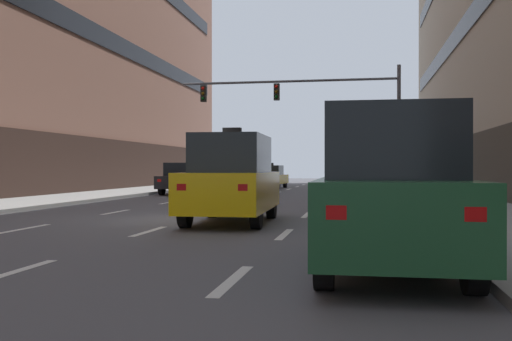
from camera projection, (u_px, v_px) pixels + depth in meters
ground_plane at (189, 219)px, 15.55m from camera, size 120.00×120.00×0.00m
sidewalk_right at (499, 222)px, 14.11m from camera, size 3.88×80.00×0.14m
lane_stripe_l1_s3 at (24, 229)px, 13.14m from camera, size 0.16×2.00×0.01m
lane_stripe_l1_s4 at (116, 212)px, 18.06m from camera, size 0.16×2.00×0.01m
lane_stripe_l1_s5 at (168, 202)px, 22.98m from camera, size 0.16×2.00×0.01m
lane_stripe_l1_s6 at (202, 196)px, 27.90m from camera, size 0.16×2.00×0.01m
lane_stripe_l1_s7 at (226, 192)px, 32.81m from camera, size 0.16×2.00×0.01m
lane_stripe_l1_s8 at (243, 189)px, 37.73m from camera, size 0.16×2.00×0.01m
lane_stripe_l1_s9 at (257, 186)px, 42.65m from camera, size 0.16×2.00×0.01m
lane_stripe_l1_s10 at (268, 184)px, 47.57m from camera, size 0.16×2.00×0.01m
lane_stripe_l2_s2 at (14, 272)px, 7.68m from camera, size 0.16×2.00×0.01m
lane_stripe_l2_s3 at (149, 231)px, 12.60m from camera, size 0.16×2.00×0.01m
lane_stripe_l2_s4 at (208, 213)px, 17.52m from camera, size 0.16×2.00×0.01m
lane_stripe_l2_s5 at (242, 203)px, 22.43m from camera, size 0.16×2.00×0.01m
lane_stripe_l2_s6 at (263, 197)px, 27.35m from camera, size 0.16×2.00×0.01m
lane_stripe_l2_s7 at (278, 192)px, 32.27m from camera, size 0.16×2.00×0.01m
lane_stripe_l2_s8 at (289, 189)px, 37.19m from camera, size 0.16×2.00×0.01m
lane_stripe_l2_s9 at (297, 187)px, 42.11m from camera, size 0.16×2.00×0.01m
lane_stripe_l2_s10 at (304, 185)px, 47.03m from camera, size 0.16×2.00×0.01m
lane_stripe_l3_s2 at (232, 280)px, 7.14m from camera, size 0.16×2.00×0.01m
lane_stripe_l3_s3 at (285, 234)px, 12.06m from camera, size 0.16×2.00×0.01m
lane_stripe_l3_s4 at (307, 215)px, 16.97m from camera, size 0.16×2.00×0.01m
lane_stripe_l3_s5 at (319, 204)px, 21.89m from camera, size 0.16×2.00×0.01m
lane_stripe_l3_s6 at (326, 197)px, 26.81m from camera, size 0.16×2.00×0.01m
lane_stripe_l3_s7 at (332, 193)px, 31.73m from camera, size 0.16×2.00×0.01m
lane_stripe_l3_s8 at (335, 189)px, 36.65m from camera, size 0.16×2.00×0.01m
lane_stripe_l3_s9 at (338, 187)px, 41.57m from camera, size 0.16×2.00×0.01m
lane_stripe_l3_s10 at (341, 185)px, 46.48m from camera, size 0.16×2.00×0.01m
car_driving_0 at (248, 178)px, 31.13m from camera, size 2.04×4.67×1.74m
taxi_driving_1 at (271, 177)px, 38.94m from camera, size 1.93×4.22×1.72m
car_driving_2 at (184, 179)px, 30.35m from camera, size 1.92×4.46×1.66m
taxi_driving_3 at (232, 179)px, 14.57m from camera, size 2.08×4.68×2.42m
car_parked_0 at (390, 191)px, 7.79m from camera, size 1.95×4.54×2.18m
car_parked_1 at (377, 192)px, 13.94m from camera, size 1.90×4.41×1.64m
car_parked_2 at (372, 184)px, 19.94m from camera, size 2.04×4.64×1.72m
car_parked_3 at (369, 175)px, 25.83m from camera, size 1.89×4.46×2.16m
traffic_signal_0 at (318, 104)px, 28.49m from camera, size 11.02×0.35×6.27m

